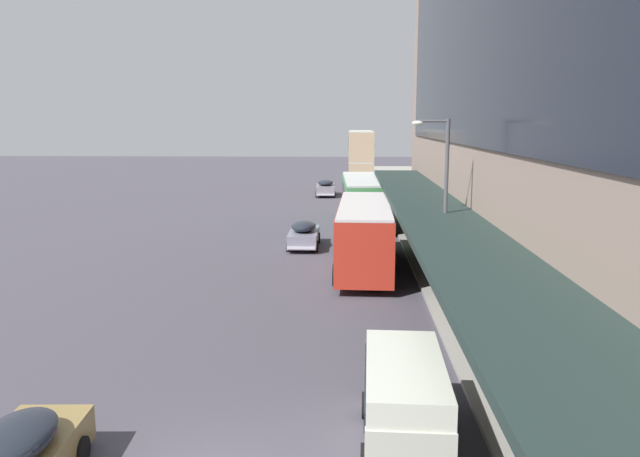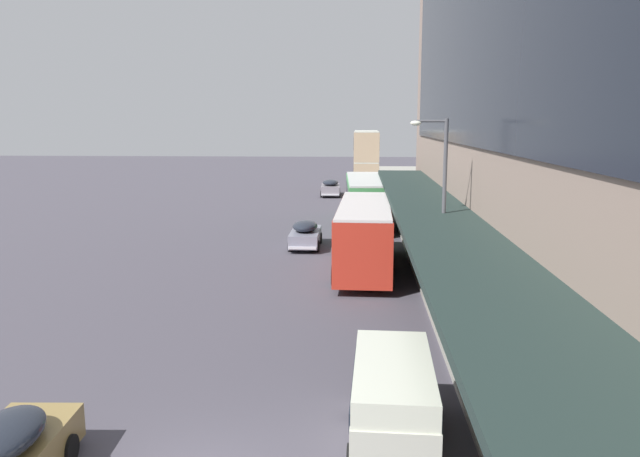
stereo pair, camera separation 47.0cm
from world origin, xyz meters
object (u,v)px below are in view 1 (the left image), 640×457
(transit_bus_kerbside_rear, at_px, (361,159))
(sedan_lead_near, at_px, (325,188))
(transit_bus_kerbside_far, at_px, (364,232))
(sedan_lead_mid, at_px, (304,234))
(vw_van, at_px, (404,396))
(transit_bus_kerbside_front, at_px, (362,198))
(street_lamp, at_px, (442,195))

(transit_bus_kerbside_rear, height_order, sedan_lead_near, transit_bus_kerbside_rear)
(transit_bus_kerbside_far, height_order, sedan_lead_mid, transit_bus_kerbside_far)
(transit_bus_kerbside_far, distance_m, vw_van, 16.85)
(sedan_lead_mid, bearing_deg, transit_bus_kerbside_far, -57.99)
(transit_bus_kerbside_rear, bearing_deg, transit_bus_kerbside_front, -90.67)
(sedan_lead_near, height_order, vw_van, vw_van)
(sedan_lead_near, xyz_separation_m, sedan_lead_mid, (-0.30, -25.72, -0.03))
(transit_bus_kerbside_far, bearing_deg, transit_bus_kerbside_rear, 89.28)
(sedan_lead_mid, height_order, street_lamp, street_lamp)
(transit_bus_kerbside_rear, relative_size, vw_van, 1.99)
(sedan_lead_mid, height_order, vw_van, vw_van)
(transit_bus_kerbside_front, bearing_deg, vw_van, -89.43)
(vw_van, xyz_separation_m, street_lamp, (2.44, 11.77, 3.21))
(transit_bus_kerbside_front, height_order, transit_bus_kerbside_rear, transit_bus_kerbside_rear)
(sedan_lead_mid, xyz_separation_m, street_lamp, (6.30, -10.43, 3.53))
(vw_van, distance_m, street_lamp, 12.44)
(sedan_lead_mid, bearing_deg, transit_bus_kerbside_rear, 82.68)
(transit_bus_kerbside_far, distance_m, sedan_lead_near, 31.27)
(transit_bus_kerbside_front, height_order, transit_bus_kerbside_far, transit_bus_kerbside_front)
(transit_bus_kerbside_front, bearing_deg, sedan_lead_mid, -112.76)
(sedan_lead_near, relative_size, sedan_lead_mid, 1.09)
(transit_bus_kerbside_rear, distance_m, transit_bus_kerbside_far, 35.00)
(sedan_lead_mid, xyz_separation_m, vw_van, (3.86, -22.20, 0.32))
(transit_bus_kerbside_rear, relative_size, street_lamp, 1.28)
(transit_bus_kerbside_far, bearing_deg, street_lamp, -59.83)
(transit_bus_kerbside_front, relative_size, vw_van, 2.49)
(sedan_lead_near, distance_m, vw_van, 48.05)
(street_lamp, bearing_deg, sedan_lead_near, 99.43)
(transit_bus_kerbside_rear, xyz_separation_m, vw_van, (0.06, -51.79, -2.30))
(vw_van, bearing_deg, transit_bus_kerbside_far, 91.69)
(transit_bus_kerbside_front, bearing_deg, transit_bus_kerbside_rear, 89.33)
(transit_bus_kerbside_front, distance_m, transit_bus_kerbside_far, 13.85)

